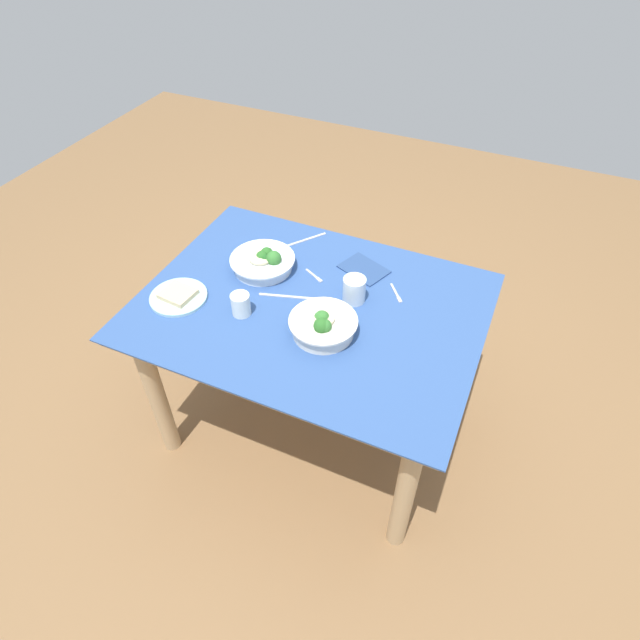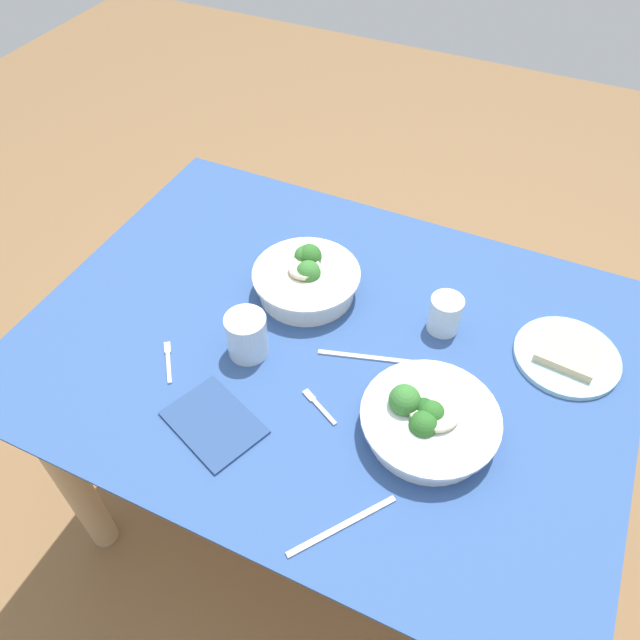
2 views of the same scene
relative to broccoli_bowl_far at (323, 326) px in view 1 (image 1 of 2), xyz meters
The scene contains 12 objects.
ground_plane 0.77m from the broccoli_bowl_far, 49.07° to the right, with size 6.00×6.00×0.00m, color brown.
dining_table 0.22m from the broccoli_bowl_far, 49.07° to the right, with size 1.24×0.93×0.72m.
broccoli_bowl_far is the anchor object (origin of this frame).
broccoli_bowl_near 0.43m from the broccoli_bowl_far, 33.38° to the right, with size 0.25×0.25×0.10m.
bread_side_plate 0.56m from the broccoli_bowl_far, ahead, with size 0.21×0.21×0.03m.
water_glass_center 0.31m from the broccoli_bowl_far, ahead, with size 0.07×0.07×0.08m, color silver.
water_glass_side 0.21m from the broccoli_bowl_far, 99.07° to the right, with size 0.08×0.08×0.10m, color silver.
fork_by_far_bowl 0.31m from the broccoli_bowl_far, 60.30° to the right, with size 0.09×0.05×0.00m.
fork_by_near_bowl 0.34m from the broccoli_bowl_far, 119.32° to the right, with size 0.07×0.09×0.00m.
table_knife_left 0.24m from the broccoli_bowl_far, 31.13° to the right, with size 0.21×0.01×0.00m, color #B7B7BC.
table_knife_right 0.55m from the broccoli_bowl_far, 58.20° to the right, with size 0.20×0.01×0.00m, color #B7B7BC.
napkin_folded_upper 0.39m from the broccoli_bowl_far, 90.80° to the right, with size 0.18×0.13×0.01m, color navy.
Camera 1 is at (-0.61, 1.29, 2.02)m, focal length 29.77 mm.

